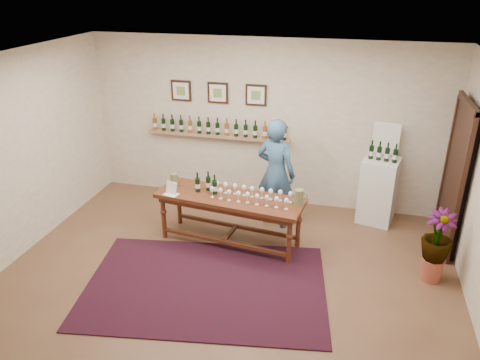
% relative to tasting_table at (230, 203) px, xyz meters
% --- Properties ---
extents(ground, '(6.00, 6.00, 0.00)m').
position_rel_tasting_table_xyz_m(ground, '(0.19, -0.94, -0.65)').
color(ground, brown).
rests_on(ground, ground).
extents(room_shell, '(6.00, 6.00, 6.00)m').
position_rel_tasting_table_xyz_m(room_shell, '(2.30, 0.91, 0.47)').
color(room_shell, beige).
rests_on(room_shell, ground).
extents(rug, '(3.34, 2.49, 0.02)m').
position_rel_tasting_table_xyz_m(rug, '(-0.02, -1.13, -0.64)').
color(rug, '#420D0B').
rests_on(rug, ground).
extents(tasting_table, '(2.22, 0.95, 0.76)m').
position_rel_tasting_table_xyz_m(tasting_table, '(0.00, 0.00, 0.00)').
color(tasting_table, '#4B2712').
rests_on(tasting_table, ground).
extents(table_glasses, '(1.29, 0.40, 0.18)m').
position_rel_tasting_table_xyz_m(table_glasses, '(0.32, -0.04, 0.20)').
color(table_glasses, white).
rests_on(table_glasses, tasting_table).
extents(table_bottles, '(0.32, 0.20, 0.33)m').
position_rel_tasting_table_xyz_m(table_bottles, '(-0.36, 0.08, 0.28)').
color(table_bottles, black).
rests_on(table_bottles, tasting_table).
extents(pitcher_left, '(0.14, 0.14, 0.21)m').
position_rel_tasting_table_xyz_m(pitcher_left, '(-0.89, 0.12, 0.22)').
color(pitcher_left, '#656840').
rests_on(pitcher_left, tasting_table).
extents(pitcher_right, '(0.15, 0.15, 0.23)m').
position_rel_tasting_table_xyz_m(pitcher_right, '(1.00, -0.03, 0.23)').
color(pitcher_right, '#656840').
rests_on(pitcher_right, tasting_table).
extents(menu_card, '(0.23, 0.19, 0.19)m').
position_rel_tasting_table_xyz_m(menu_card, '(-0.84, -0.13, 0.21)').
color(menu_card, white).
rests_on(menu_card, tasting_table).
extents(display_pedestal, '(0.64, 0.64, 1.06)m').
position_rel_tasting_table_xyz_m(display_pedestal, '(2.12, 1.24, -0.12)').
color(display_pedestal, silver).
rests_on(display_pedestal, ground).
extents(pedestal_bottles, '(0.29, 0.14, 0.28)m').
position_rel_tasting_table_xyz_m(pedestal_bottles, '(2.12, 1.20, 0.55)').
color(pedestal_bottles, black).
rests_on(pedestal_bottles, display_pedestal).
extents(info_sign, '(0.41, 0.11, 0.57)m').
position_rel_tasting_table_xyz_m(info_sign, '(2.14, 1.42, 0.70)').
color(info_sign, white).
rests_on(info_sign, display_pedestal).
extents(potted_plant, '(0.47, 0.47, 0.87)m').
position_rel_tasting_table_xyz_m(potted_plant, '(2.81, -0.27, -0.14)').
color(potted_plant, '#A24C36').
rests_on(potted_plant, ground).
extents(person, '(0.74, 0.59, 1.75)m').
position_rel_tasting_table_xyz_m(person, '(0.54, 0.73, 0.23)').
color(person, '#33577A').
rests_on(person, ground).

